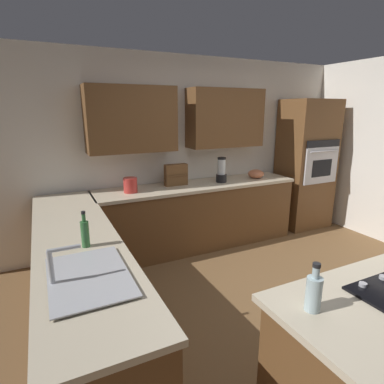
# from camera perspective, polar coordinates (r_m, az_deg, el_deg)

# --- Properties ---
(ground_plane) EXTENTS (14.00, 14.00, 0.00)m
(ground_plane) POSITION_cam_1_polar(r_m,az_deg,el_deg) (3.39, 16.97, -19.77)
(ground_plane) COLOR brown
(wall_back) EXTENTS (6.00, 0.44, 2.60)m
(wall_back) POSITION_cam_1_polar(r_m,az_deg,el_deg) (4.48, -0.37, 8.93)
(wall_back) COLOR white
(wall_back) RESTS_ON ground
(lower_cabinets_back) EXTENTS (2.80, 0.60, 0.86)m
(lower_cabinets_back) POSITION_cam_1_polar(r_m,az_deg,el_deg) (4.41, 1.17, -4.52)
(lower_cabinets_back) COLOR brown
(lower_cabinets_back) RESTS_ON ground
(countertop_back) EXTENTS (2.84, 0.64, 0.04)m
(countertop_back) POSITION_cam_1_polar(r_m,az_deg,el_deg) (4.28, 1.20, 1.17)
(countertop_back) COLOR beige
(countertop_back) RESTS_ON lower_cabinets_back
(lower_cabinets_side) EXTENTS (0.60, 2.90, 0.86)m
(lower_cabinets_side) POSITION_cam_1_polar(r_m,az_deg,el_deg) (2.93, -19.63, -16.01)
(lower_cabinets_side) COLOR brown
(lower_cabinets_side) RESTS_ON ground
(countertop_side) EXTENTS (0.64, 2.94, 0.04)m
(countertop_side) POSITION_cam_1_polar(r_m,az_deg,el_deg) (2.73, -20.44, -7.84)
(countertop_side) COLOR beige
(countertop_side) RESTS_ON lower_cabinets_side
(wall_oven) EXTENTS (0.80, 0.66, 2.04)m
(wall_oven) POSITION_cam_1_polar(r_m,az_deg,el_deg) (5.41, 20.02, 4.69)
(wall_oven) COLOR brown
(wall_oven) RESTS_ON ground
(sink_unit) EXTENTS (0.46, 0.70, 0.23)m
(sink_unit) POSITION_cam_1_polar(r_m,az_deg,el_deg) (2.05, -18.54, -14.29)
(sink_unit) COLOR #515456
(sink_unit) RESTS_ON countertop_side
(blender) EXTENTS (0.15, 0.15, 0.35)m
(blender) POSITION_cam_1_polar(r_m,az_deg,el_deg) (4.40, 5.39, 3.74)
(blender) COLOR black
(blender) RESTS_ON countertop_back
(mixing_bowl) EXTENTS (0.23, 0.23, 0.13)m
(mixing_bowl) POSITION_cam_1_polar(r_m,az_deg,el_deg) (4.75, 11.58, 3.27)
(mixing_bowl) COLOR #CC724C
(mixing_bowl) RESTS_ON countertop_back
(spice_rack) EXTENTS (0.31, 0.11, 0.29)m
(spice_rack) POSITION_cam_1_polar(r_m,az_deg,el_deg) (4.19, -2.94, 3.15)
(spice_rack) COLOR brown
(spice_rack) RESTS_ON countertop_back
(kettle) EXTENTS (0.17, 0.17, 0.18)m
(kettle) POSITION_cam_1_polar(r_m,az_deg,el_deg) (3.91, -11.16, 1.25)
(kettle) COLOR red
(kettle) RESTS_ON countertop_back
(dish_soap_bottle) EXTENTS (0.06, 0.06, 0.28)m
(dish_soap_bottle) POSITION_cam_1_polar(r_m,az_deg,el_deg) (2.45, -18.91, -7.05)
(dish_soap_bottle) COLOR #336B38
(dish_soap_bottle) RESTS_ON countertop_side
(oil_bottle) EXTENTS (0.08, 0.08, 0.26)m
(oil_bottle) POSITION_cam_1_polar(r_m,az_deg,el_deg) (1.76, 21.29, -16.62)
(oil_bottle) COLOR silver
(oil_bottle) RESTS_ON island_top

